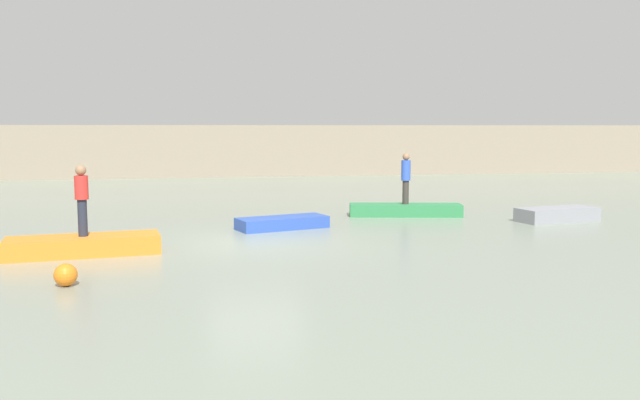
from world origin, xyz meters
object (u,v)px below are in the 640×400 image
at_px(rowboat_blue, 282,223).
at_px(person_blue_shirt, 406,176).
at_px(rowboat_orange, 84,245).
at_px(rowboat_green, 405,210).
at_px(person_red_shirt, 82,196).
at_px(rowboat_grey, 557,214).
at_px(mooring_buoy, 66,275).

height_order(rowboat_blue, person_blue_shirt, person_blue_shirt).
bearing_deg(rowboat_orange, rowboat_green, 20.45).
bearing_deg(person_red_shirt, rowboat_green, 28.58).
bearing_deg(rowboat_green, person_red_shirt, -139.98).
xyz_separation_m(rowboat_orange, rowboat_grey, (14.35, 3.19, -0.00)).
bearing_deg(rowboat_green, rowboat_grey, -14.28).
relative_size(rowboat_green, rowboat_grey, 1.42).
bearing_deg(mooring_buoy, rowboat_orange, 93.26).
height_order(rowboat_grey, person_blue_shirt, person_blue_shirt).
xyz_separation_m(rowboat_grey, mooring_buoy, (-14.16, -6.49, 0.00)).
xyz_separation_m(rowboat_green, mooring_buoy, (-9.65, -8.66, 0.02)).
distance_m(rowboat_blue, rowboat_green, 5.05).
distance_m(person_red_shirt, mooring_buoy, 3.51).
xyz_separation_m(rowboat_grey, person_red_shirt, (-14.35, -3.19, 1.20)).
bearing_deg(person_blue_shirt, rowboat_green, -135.00).
bearing_deg(person_red_shirt, rowboat_grey, 12.54).
bearing_deg(person_blue_shirt, rowboat_blue, -155.22).
bearing_deg(person_blue_shirt, mooring_buoy, -138.12).
xyz_separation_m(rowboat_green, person_blue_shirt, (0.00, 0.00, 1.20)).
bearing_deg(mooring_buoy, person_blue_shirt, 41.88).
distance_m(person_red_shirt, person_blue_shirt, 11.21).
bearing_deg(rowboat_blue, rowboat_orange, -165.43).
distance_m(rowboat_blue, rowboat_grey, 9.09).
bearing_deg(rowboat_grey, person_blue_shirt, 142.79).
bearing_deg(rowboat_blue, person_blue_shirt, 7.66).
xyz_separation_m(rowboat_blue, mooring_buoy, (-5.07, -6.54, 0.05)).
xyz_separation_m(rowboat_orange, person_blue_shirt, (9.84, 5.36, 1.18)).
xyz_separation_m(rowboat_blue, person_red_shirt, (-5.26, -3.25, 1.24)).
height_order(rowboat_blue, person_red_shirt, person_red_shirt).
relative_size(rowboat_orange, rowboat_blue, 1.30).
height_order(rowboat_green, person_red_shirt, person_red_shirt).
bearing_deg(person_blue_shirt, person_red_shirt, -151.42).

